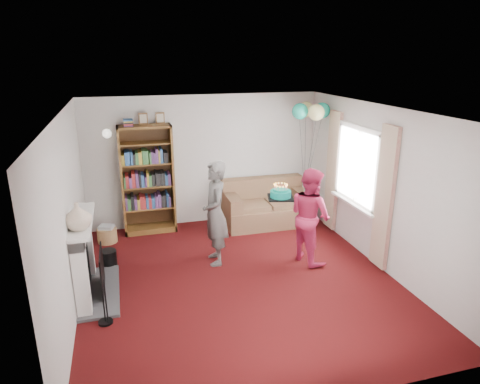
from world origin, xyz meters
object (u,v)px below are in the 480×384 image
object	(u,v)px
birthday_cake	(281,194)
person_striped	(215,213)
sofa	(265,207)
bookcase	(147,181)
person_magenta	(310,215)

from	to	relation	value
birthday_cake	person_striped	bearing A→B (deg)	164.05
sofa	person_striped	size ratio (longest dim) A/B	0.99
person_striped	birthday_cake	size ratio (longest dim) A/B	4.33
person_striped	sofa	bearing A→B (deg)	138.85
person_striped	birthday_cake	world-z (taller)	person_striped
sofa	person_striped	distance (m)	1.98
sofa	bookcase	bearing A→B (deg)	174.75
person_striped	person_magenta	xyz separation A→B (m)	(1.47, -0.34, -0.06)
bookcase	sofa	size ratio (longest dim) A/B	1.35
person_striped	birthday_cake	distance (m)	1.07
person_magenta	birthday_cake	world-z (taller)	person_magenta
bookcase	person_striped	xyz separation A→B (m)	(0.91, -1.62, -0.15)
person_striped	bookcase	bearing A→B (deg)	-148.20
birthday_cake	person_magenta	bearing A→B (deg)	-7.14
birthday_cake	bookcase	bearing A→B (deg)	134.81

